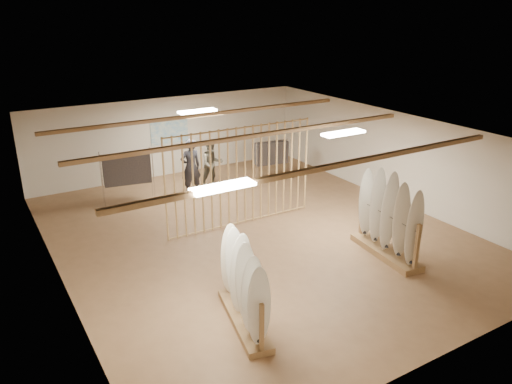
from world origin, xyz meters
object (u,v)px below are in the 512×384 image
clothing_rack_b (271,153)px  shopper_b (212,161)px  rack_right (388,229)px  shopper_a (191,163)px  rack_left (244,295)px  clothing_rack_a (127,169)px

clothing_rack_b → shopper_b: (-2.26, 0.17, 0.01)m
rack_right → clothing_rack_b: size_ratio=1.60×
shopper_a → clothing_rack_b: bearing=-177.4°
rack_left → clothing_rack_b: size_ratio=1.62×
rack_left → shopper_a: bearing=86.4°
rack_right → clothing_rack_a: size_ratio=1.36×
clothing_rack_a → clothing_rack_b: (5.10, -0.31, -0.16)m
shopper_b → clothing_rack_b: bearing=0.9°
rack_left → clothing_rack_b: 8.84m
clothing_rack_b → clothing_rack_a: bearing=-175.5°
clothing_rack_b → shopper_b: size_ratio=0.76×
rack_right → clothing_rack_b: bearing=89.3°
rack_right → clothing_rack_a: bearing=128.7°
clothing_rack_a → rack_right: bearing=-47.9°
rack_left → shopper_b: 7.88m
rack_left → shopper_a: size_ratio=1.06×
clothing_rack_b → shopper_a: 3.18m
rack_right → shopper_a: bearing=116.8°
rack_left → clothing_rack_a: 7.46m
clothing_rack_a → shopper_b: 2.85m
shopper_a → shopper_b: bearing=-161.0°
rack_left → shopper_a: (2.04, 6.99, 0.45)m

